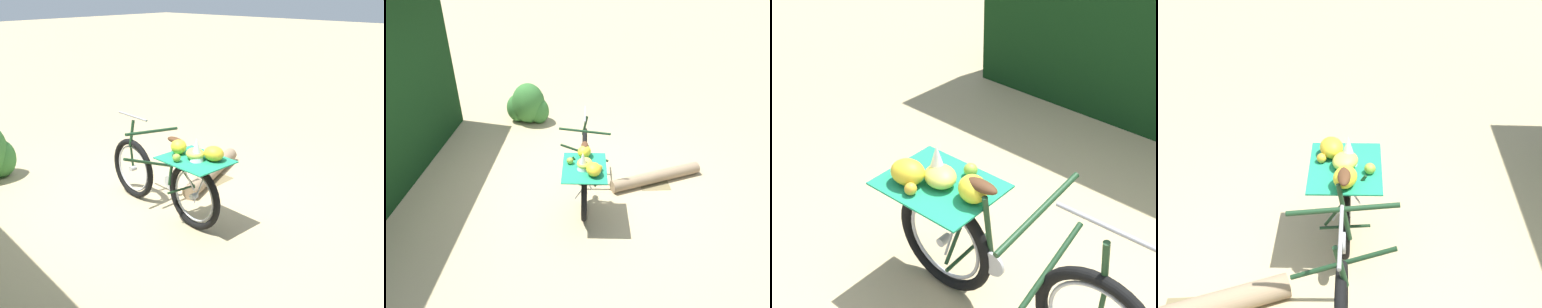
% 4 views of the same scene
% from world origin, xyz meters
% --- Properties ---
extents(bicycle, '(0.71, 1.79, 1.03)m').
position_xyz_m(bicycle, '(0.18, -0.28, 0.49)').
color(bicycle, black).
rests_on(bicycle, ground_plane).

